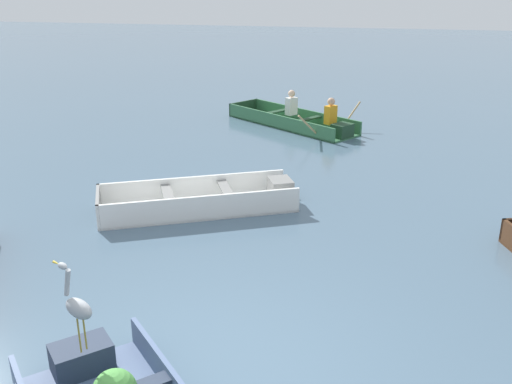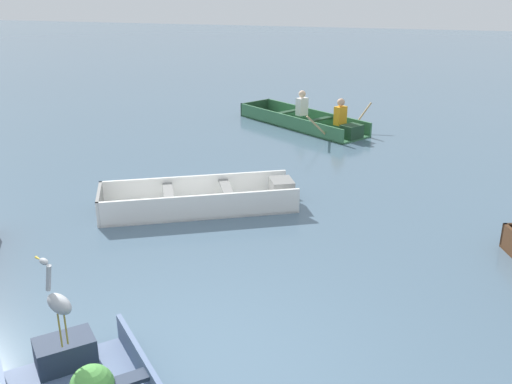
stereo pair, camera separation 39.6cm
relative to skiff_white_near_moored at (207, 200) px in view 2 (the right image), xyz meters
The scene contains 4 objects.
ground_plane 4.25m from the skiff_white_near_moored, 73.86° to the right, with size 80.00×80.00×0.00m, color slate.
skiff_white_near_moored is the anchor object (origin of this frame).
rowboat_green_with_crew 5.75m from the skiff_white_near_moored, 83.41° to the left, with size 3.63×3.18×0.91m.
heron_on_dinghy 4.52m from the skiff_white_near_moored, 87.36° to the right, with size 0.44×0.26×0.84m.
Camera 2 is at (1.86, -4.16, 3.60)m, focal length 40.00 mm.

